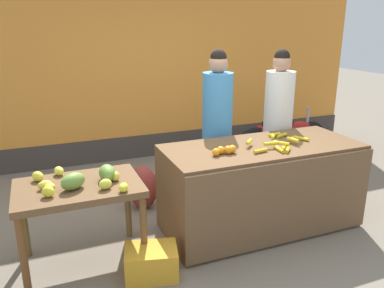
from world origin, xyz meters
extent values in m
plane|color=#756B5B|center=(0.00, 0.00, 0.00)|extent=(24.00, 24.00, 0.00)
cube|color=orange|center=(0.00, 2.73, 1.41)|extent=(7.59, 0.20, 2.82)
cube|color=#3F3833|center=(0.00, 2.62, 0.18)|extent=(7.59, 0.04, 0.36)
cube|color=brown|center=(0.53, 0.00, 0.45)|extent=(2.01, 0.84, 0.90)
cube|color=brown|center=(0.53, -0.44, 0.45)|extent=(2.01, 0.03, 0.84)
cube|color=brown|center=(-1.28, 0.00, 0.73)|extent=(1.05, 0.70, 0.06)
cylinder|color=brown|center=(-1.75, -0.30, 0.35)|extent=(0.06, 0.06, 0.70)
cylinder|color=brown|center=(-0.80, -0.30, 0.35)|extent=(0.06, 0.06, 0.70)
cylinder|color=brown|center=(-1.75, 0.30, 0.35)|extent=(0.06, 0.06, 0.70)
cylinder|color=brown|center=(-0.80, 0.30, 0.35)|extent=(0.06, 0.06, 0.70)
cylinder|color=gold|center=(0.64, -0.27, 0.92)|extent=(0.12, 0.12, 0.04)
cylinder|color=gold|center=(0.58, -0.22, 0.92)|extent=(0.05, 0.16, 0.04)
cylinder|color=yellow|center=(0.77, 0.18, 0.92)|extent=(0.11, 0.11, 0.04)
cylinder|color=gold|center=(0.38, -0.20, 0.92)|extent=(0.15, 0.06, 0.04)
cylinder|color=gold|center=(0.88, 0.17, 0.92)|extent=(0.15, 0.09, 0.04)
cylinder|color=gold|center=(1.00, -0.01, 0.92)|extent=(0.10, 0.15, 0.04)
cylinder|color=yellow|center=(0.67, -0.19, 0.92)|extent=(0.15, 0.12, 0.04)
cylinder|color=gold|center=(0.82, 0.23, 0.92)|extent=(0.15, 0.06, 0.04)
cylinder|color=gold|center=(0.91, 0.04, 0.92)|extent=(0.13, 0.07, 0.04)
cylinder|color=gold|center=(0.83, -0.09, 0.95)|extent=(0.07, 0.14, 0.04)
cylinder|color=gold|center=(0.38, 0.01, 0.95)|extent=(0.12, 0.12, 0.04)
cylinder|color=gold|center=(0.65, -0.15, 0.95)|extent=(0.12, 0.14, 0.04)
cylinder|color=gold|center=(0.54, -0.12, 0.95)|extent=(0.14, 0.05, 0.04)
sphere|color=orange|center=(0.02, -0.09, 0.94)|extent=(0.07, 0.07, 0.07)
sphere|color=orange|center=(0.09, -0.12, 0.94)|extent=(0.08, 0.08, 0.08)
sphere|color=orange|center=(-0.05, -0.13, 0.94)|extent=(0.07, 0.07, 0.07)
sphere|color=orange|center=(0.13, -0.11, 0.94)|extent=(0.08, 0.08, 0.08)
ellipsoid|color=yellow|center=(-1.50, -0.06, 0.79)|extent=(0.13, 0.13, 0.07)
ellipsoid|color=#D3DB42|center=(-1.08, -0.18, 0.80)|extent=(0.13, 0.11, 0.09)
ellipsoid|color=yellow|center=(-1.59, 0.21, 0.80)|extent=(0.13, 0.14, 0.09)
ellipsoid|color=yellow|center=(-1.52, -0.16, 0.80)|extent=(0.13, 0.12, 0.09)
ellipsoid|color=yellow|center=(-0.95, -0.28, 0.79)|extent=(0.11, 0.13, 0.07)
ellipsoid|color=#E0CC48|center=(-1.54, 0.01, 0.80)|extent=(0.13, 0.10, 0.07)
ellipsoid|color=#DADD45|center=(-1.41, 0.29, 0.80)|extent=(0.11, 0.13, 0.08)
ellipsoid|color=gold|center=(-0.97, -0.03, 0.80)|extent=(0.11, 0.12, 0.09)
ellipsoid|color=olive|center=(-1.03, 0.01, 0.83)|extent=(0.15, 0.23, 0.14)
ellipsoid|color=olive|center=(-1.32, -0.08, 0.83)|extent=(0.26, 0.24, 0.14)
cylinder|color=#33333D|center=(0.34, 0.67, 0.35)|extent=(0.29, 0.29, 0.70)
cylinder|color=#3F8CCC|center=(0.34, 0.67, 1.13)|extent=(0.34, 0.34, 0.85)
sphere|color=tan|center=(0.34, 0.67, 1.65)|extent=(0.21, 0.21, 0.21)
sphere|color=black|center=(0.34, 0.67, 1.71)|extent=(0.18, 0.18, 0.18)
cylinder|color=#33333D|center=(1.14, 0.64, 0.35)|extent=(0.29, 0.29, 0.69)
cylinder|color=white|center=(1.14, 0.64, 1.11)|extent=(0.34, 0.34, 0.84)
sphere|color=tan|center=(1.14, 0.64, 1.63)|extent=(0.21, 0.21, 0.21)
sphere|color=black|center=(1.14, 0.64, 1.70)|extent=(0.18, 0.18, 0.18)
torus|color=black|center=(2.26, 1.43, 0.33)|extent=(0.65, 0.09, 0.65)
torus|color=black|center=(1.31, 1.43, 0.33)|extent=(0.65, 0.09, 0.65)
cube|color=#A51919|center=(1.78, 1.43, 0.51)|extent=(0.80, 0.18, 0.28)
cube|color=black|center=(1.68, 1.43, 0.67)|extent=(0.44, 0.16, 0.08)
cylinder|color=gray|center=(2.21, 1.43, 0.68)|extent=(0.04, 0.04, 0.40)
cube|color=gold|center=(-0.77, -0.42, 0.13)|extent=(0.50, 0.42, 0.26)
ellipsoid|color=maroon|center=(-0.50, 0.87, 0.26)|extent=(0.47, 0.46, 0.51)
camera|label=1|loc=(-1.52, -3.20, 2.08)|focal=36.53mm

